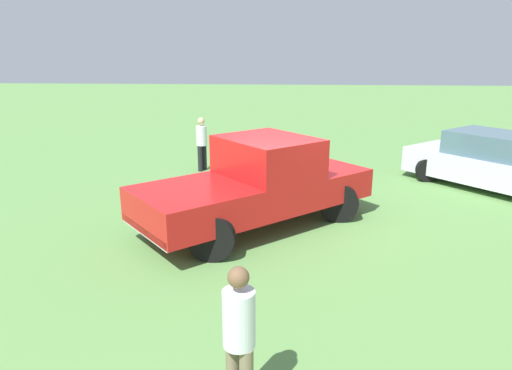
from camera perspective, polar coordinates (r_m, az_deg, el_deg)
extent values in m
plane|color=#5B8C47|center=(10.06, 3.60, -4.25)|extent=(80.00, 80.00, 0.00)
cylinder|color=black|center=(8.05, -5.56, -6.50)|extent=(0.84, 0.22, 0.84)
cylinder|color=black|center=(9.36, -10.75, -3.38)|extent=(0.84, 0.22, 0.84)
cylinder|color=black|center=(9.96, 10.09, -2.15)|extent=(0.84, 0.22, 0.84)
cylinder|color=black|center=(11.05, 4.02, -0.07)|extent=(0.84, 0.22, 0.84)
cube|color=red|center=(8.62, -7.88, -2.58)|extent=(2.74, 2.73, 0.64)
cube|color=red|center=(9.47, 1.43, 1.69)|extent=(2.44, 2.47, 1.40)
cube|color=slate|center=(9.36, 1.45, 4.30)|extent=(2.16, 2.20, 0.48)
cube|color=red|center=(10.20, 5.76, 0.36)|extent=(3.04, 2.99, 0.60)
cube|color=silver|center=(8.33, -13.39, -5.48)|extent=(1.29, 1.45, 0.16)
cylinder|color=black|center=(14.94, 23.60, 2.59)|extent=(0.66, 0.20, 0.66)
cylinder|color=black|center=(13.67, 20.43, 1.75)|extent=(0.66, 0.20, 0.66)
cube|color=silver|center=(13.56, 27.68, 1.68)|extent=(4.39, 4.68, 0.68)
cube|color=slate|center=(13.53, 27.16, 4.51)|extent=(2.52, 2.57, 0.60)
cylinder|color=black|center=(14.16, -6.36, 3.41)|extent=(0.14, 0.14, 0.77)
cylinder|color=black|center=(14.01, -6.89, 3.25)|extent=(0.14, 0.14, 0.77)
cylinder|color=silver|center=(13.95, -6.72, 6.04)|extent=(0.44, 0.44, 0.58)
sphere|color=#D8AD84|center=(13.88, -6.78, 7.81)|extent=(0.21, 0.21, 0.21)
cylinder|color=silver|center=(4.61, -2.12, -16.09)|extent=(0.45, 0.45, 0.58)
sphere|color=brown|center=(4.39, -2.18, -11.30)|extent=(0.21, 0.21, 0.21)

